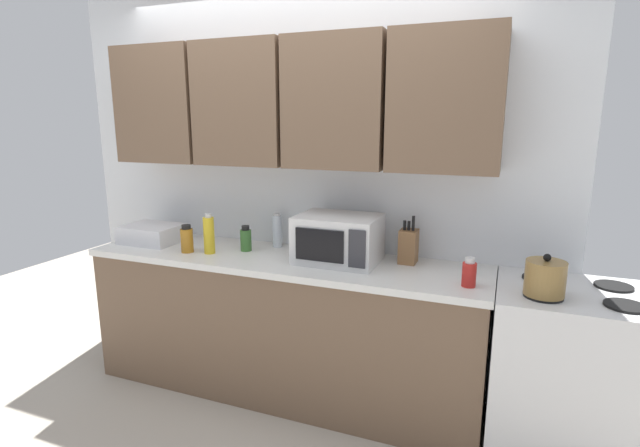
{
  "coord_description": "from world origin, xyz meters",
  "views": [
    {
      "loc": [
        1.26,
        -2.86,
        1.73
      ],
      "look_at": [
        0.23,
        -0.25,
        1.12
      ],
      "focal_mm": 26.76,
      "sensor_mm": 36.0,
      "label": 1
    }
  ],
  "objects_px": {
    "knife_block": "(408,246)",
    "bottle_amber_vinegar": "(187,239)",
    "kettle": "(545,278)",
    "bottle_clear_tall": "(277,231)",
    "stove_range": "(569,375)",
    "microwave": "(338,239)",
    "dish_rack": "(152,234)",
    "bottle_red_sauce": "(469,273)",
    "bottle_green_oil": "(246,239)",
    "bottle_yellow_mustard": "(209,235)"
  },
  "relations": [
    {
      "from": "knife_block",
      "to": "bottle_amber_vinegar",
      "type": "height_order",
      "value": "knife_block"
    },
    {
      "from": "bottle_red_sauce",
      "to": "dish_rack",
      "type": "bearing_deg",
      "value": 176.38
    },
    {
      "from": "bottle_amber_vinegar",
      "to": "dish_rack",
      "type": "bearing_deg",
      "value": 162.26
    },
    {
      "from": "knife_block",
      "to": "bottle_green_oil",
      "type": "distance_m",
      "value": 1.04
    },
    {
      "from": "kettle",
      "to": "bottle_clear_tall",
      "type": "relative_size",
      "value": 0.89
    },
    {
      "from": "dish_rack",
      "to": "bottle_yellow_mustard",
      "type": "relative_size",
      "value": 1.49
    },
    {
      "from": "stove_range",
      "to": "dish_rack",
      "type": "xyz_separation_m",
      "value": [
        -2.63,
        0.02,
        0.51
      ]
    },
    {
      "from": "bottle_yellow_mustard",
      "to": "dish_rack",
      "type": "bearing_deg",
      "value": 170.04
    },
    {
      "from": "knife_block",
      "to": "bottle_yellow_mustard",
      "type": "xyz_separation_m",
      "value": [
        -1.21,
        -0.26,
        0.02
      ]
    },
    {
      "from": "stove_range",
      "to": "kettle",
      "type": "distance_m",
      "value": 0.59
    },
    {
      "from": "dish_rack",
      "to": "bottle_clear_tall",
      "type": "relative_size",
      "value": 1.67
    },
    {
      "from": "knife_block",
      "to": "bottle_amber_vinegar",
      "type": "xyz_separation_m",
      "value": [
        -1.36,
        -0.28,
        -0.02
      ]
    },
    {
      "from": "bottle_clear_tall",
      "to": "bottle_red_sauce",
      "type": "relative_size",
      "value": 1.49
    },
    {
      "from": "stove_range",
      "to": "microwave",
      "type": "bearing_deg",
      "value": 177.5
    },
    {
      "from": "bottle_yellow_mustard",
      "to": "bottle_clear_tall",
      "type": "relative_size",
      "value": 1.12
    },
    {
      "from": "microwave",
      "to": "bottle_red_sauce",
      "type": "xyz_separation_m",
      "value": [
        0.76,
        -0.17,
        -0.07
      ]
    },
    {
      "from": "stove_range",
      "to": "bottle_green_oil",
      "type": "distance_m",
      "value": 1.99
    },
    {
      "from": "kettle",
      "to": "bottle_amber_vinegar",
      "type": "relative_size",
      "value": 1.14
    },
    {
      "from": "dish_rack",
      "to": "stove_range",
      "type": "bearing_deg",
      "value": -0.44
    },
    {
      "from": "bottle_yellow_mustard",
      "to": "bottle_green_oil",
      "type": "height_order",
      "value": "bottle_yellow_mustard"
    },
    {
      "from": "kettle",
      "to": "knife_block",
      "type": "distance_m",
      "value": 0.78
    },
    {
      "from": "microwave",
      "to": "bottle_green_oil",
      "type": "distance_m",
      "value": 0.64
    },
    {
      "from": "stove_range",
      "to": "dish_rack",
      "type": "bearing_deg",
      "value": 179.56
    },
    {
      "from": "kettle",
      "to": "bottle_red_sauce",
      "type": "relative_size",
      "value": 1.33
    },
    {
      "from": "microwave",
      "to": "dish_rack",
      "type": "xyz_separation_m",
      "value": [
        -1.35,
        -0.04,
        -0.08
      ]
    },
    {
      "from": "bottle_clear_tall",
      "to": "bottle_amber_vinegar",
      "type": "height_order",
      "value": "bottle_clear_tall"
    },
    {
      "from": "knife_block",
      "to": "kettle",
      "type": "bearing_deg",
      "value": -24.22
    },
    {
      "from": "bottle_amber_vinegar",
      "to": "bottle_red_sauce",
      "type": "xyz_separation_m",
      "value": [
        1.73,
        -0.01,
        -0.01
      ]
    },
    {
      "from": "bottle_amber_vinegar",
      "to": "bottle_red_sauce",
      "type": "height_order",
      "value": "bottle_amber_vinegar"
    },
    {
      "from": "kettle",
      "to": "bottle_green_oil",
      "type": "distance_m",
      "value": 1.76
    },
    {
      "from": "dish_rack",
      "to": "bottle_clear_tall",
      "type": "xyz_separation_m",
      "value": [
        0.86,
        0.21,
        0.05
      ]
    },
    {
      "from": "bottle_amber_vinegar",
      "to": "bottle_clear_tall",
      "type": "bearing_deg",
      "value": 34.71
    },
    {
      "from": "kettle",
      "to": "bottle_clear_tall",
      "type": "height_order",
      "value": "bottle_clear_tall"
    },
    {
      "from": "microwave",
      "to": "bottle_amber_vinegar",
      "type": "relative_size",
      "value": 2.69
    },
    {
      "from": "microwave",
      "to": "knife_block",
      "type": "xyz_separation_m",
      "value": [
        0.4,
        0.13,
        -0.04
      ]
    },
    {
      "from": "bottle_yellow_mustard",
      "to": "bottle_amber_vinegar",
      "type": "height_order",
      "value": "bottle_yellow_mustard"
    },
    {
      "from": "bottle_green_oil",
      "to": "kettle",
      "type": "bearing_deg",
      "value": -6.73
    },
    {
      "from": "stove_range",
      "to": "dish_rack",
      "type": "relative_size",
      "value": 2.4
    },
    {
      "from": "bottle_green_oil",
      "to": "bottle_red_sauce",
      "type": "height_order",
      "value": "bottle_green_oil"
    },
    {
      "from": "kettle",
      "to": "knife_block",
      "type": "relative_size",
      "value": 0.71
    },
    {
      "from": "stove_range",
      "to": "microwave",
      "type": "distance_m",
      "value": 1.41
    },
    {
      "from": "kettle",
      "to": "microwave",
      "type": "height_order",
      "value": "microwave"
    },
    {
      "from": "bottle_clear_tall",
      "to": "bottle_green_oil",
      "type": "xyz_separation_m",
      "value": [
        -0.15,
        -0.16,
        -0.03
      ]
    },
    {
      "from": "dish_rack",
      "to": "knife_block",
      "type": "height_order",
      "value": "knife_block"
    },
    {
      "from": "microwave",
      "to": "bottle_red_sauce",
      "type": "distance_m",
      "value": 0.79
    },
    {
      "from": "bottle_yellow_mustard",
      "to": "bottle_red_sauce",
      "type": "bearing_deg",
      "value": -1.46
    },
    {
      "from": "bottle_green_oil",
      "to": "bottle_red_sauce",
      "type": "xyz_separation_m",
      "value": [
        1.4,
        -0.18,
        -0.01
      ]
    },
    {
      "from": "bottle_yellow_mustard",
      "to": "bottle_clear_tall",
      "type": "distance_m",
      "value": 0.45
    },
    {
      "from": "bottle_amber_vinegar",
      "to": "knife_block",
      "type": "bearing_deg",
      "value": 11.79
    },
    {
      "from": "bottle_red_sauce",
      "to": "knife_block",
      "type": "bearing_deg",
      "value": 141.29
    }
  ]
}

